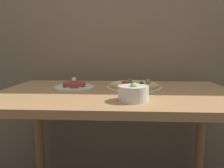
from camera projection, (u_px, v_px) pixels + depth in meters
name	position (u px, v px, depth m)	size (l,w,h in m)	color
dining_table	(117.00, 111.00, 1.14)	(1.23, 0.75, 0.74)	#AD7F51
pizza_plate	(134.00, 86.00, 1.20)	(0.31, 0.31, 0.06)	silver
tartare_plate	(74.00, 86.00, 1.21)	(0.22, 0.22, 0.06)	silver
small_bowl	(133.00, 93.00, 0.91)	(0.13, 0.13, 0.08)	white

